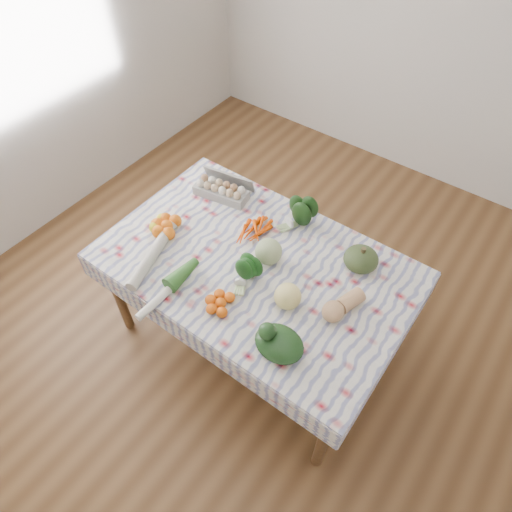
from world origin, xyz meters
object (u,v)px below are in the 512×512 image
(egg_carton, at_px, (221,191))
(cabbage, at_px, (269,252))
(dining_table, at_px, (256,273))
(kabocha_squash, at_px, (361,259))
(butternut_squash, at_px, (343,304))
(grapefruit, at_px, (288,296))

(egg_carton, relative_size, cabbage, 2.29)
(dining_table, relative_size, egg_carton, 4.80)
(cabbage, bearing_deg, kabocha_squash, 31.52)
(egg_carton, height_order, butternut_squash, butternut_squash)
(dining_table, distance_m, kabocha_squash, 0.57)
(cabbage, distance_m, grapefruit, 0.30)
(egg_carton, bearing_deg, cabbage, -34.83)
(dining_table, bearing_deg, kabocha_squash, 33.96)
(egg_carton, relative_size, grapefruit, 2.46)
(dining_table, relative_size, cabbage, 10.98)
(cabbage, height_order, butternut_squash, cabbage)
(grapefruit, bearing_deg, kabocha_squash, 67.95)
(egg_carton, relative_size, kabocha_squash, 1.81)
(dining_table, bearing_deg, butternut_squash, 0.51)
(egg_carton, bearing_deg, dining_table, -41.57)
(grapefruit, bearing_deg, butternut_squash, 28.29)
(kabocha_squash, distance_m, grapefruit, 0.47)
(dining_table, bearing_deg, cabbage, 51.51)
(egg_carton, xyz_separation_m, butternut_squash, (1.01, -0.30, 0.01))
(kabocha_squash, distance_m, cabbage, 0.49)
(egg_carton, xyz_separation_m, cabbage, (0.53, -0.25, 0.03))
(egg_carton, xyz_separation_m, grapefruit, (0.77, -0.43, 0.02))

